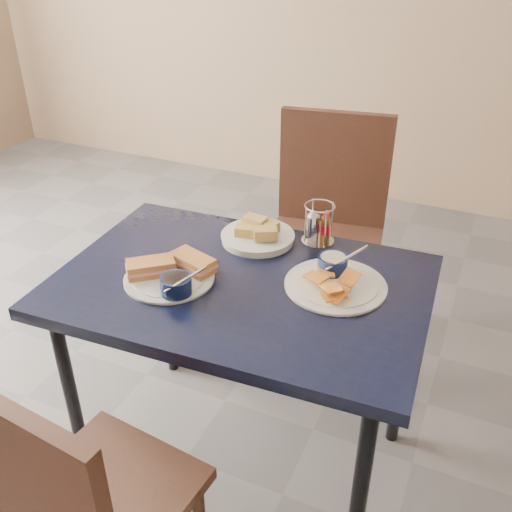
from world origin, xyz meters
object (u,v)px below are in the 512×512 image
at_px(chair_far, 331,218).
at_px(sandwich_plate, 172,273).
at_px(plantain_plate, 334,278).
at_px(bread_basket, 258,235).
at_px(chair_near, 84,499).
at_px(condiment_caddy, 317,226).
at_px(dining_table, 242,301).

bearing_deg(chair_far, sandwich_plate, -102.93).
bearing_deg(plantain_plate, bread_basket, 155.10).
relative_size(chair_far, sandwich_plate, 3.34).
height_order(chair_near, chair_far, chair_far).
xyz_separation_m(chair_far, sandwich_plate, (-0.21, -0.92, 0.20)).
relative_size(chair_near, bread_basket, 3.56).
distance_m(chair_far, plantain_plate, 0.80).
height_order(plantain_plate, condiment_caddy, condiment_caddy).
relative_size(chair_far, bread_basket, 4.16).
relative_size(dining_table, chair_near, 1.32).
bearing_deg(sandwich_plate, dining_table, 23.36).
bearing_deg(bread_basket, plantain_plate, -24.90).
distance_m(dining_table, chair_far, 0.85).
distance_m(dining_table, condiment_caddy, 0.37).
bearing_deg(chair_near, dining_table, 80.69).
bearing_deg(dining_table, sandwich_plate, -156.64).
xyz_separation_m(dining_table, condiment_caddy, (0.13, 0.32, 0.13)).
relative_size(bread_basket, condiment_caddy, 1.77).
xyz_separation_m(sandwich_plate, condiment_caddy, (0.31, 0.40, 0.03)).
xyz_separation_m(chair_far, condiment_caddy, (0.10, -0.52, 0.23)).
xyz_separation_m(chair_near, sandwich_plate, (-0.08, 0.57, 0.28)).
distance_m(chair_far, sandwich_plate, 0.97).
bearing_deg(condiment_caddy, bread_basket, -156.85).
bearing_deg(bread_basket, chair_near, -93.43).
bearing_deg(plantain_plate, chair_far, 107.39).
height_order(chair_near, bread_basket, chair_near).
bearing_deg(condiment_caddy, sandwich_plate, -128.06).
bearing_deg(bread_basket, chair_far, 82.67).
xyz_separation_m(chair_far, bread_basket, (-0.08, -0.60, 0.20)).
bearing_deg(sandwich_plate, chair_near, -81.93).
distance_m(sandwich_plate, condiment_caddy, 0.51).
xyz_separation_m(sandwich_plate, plantain_plate, (0.44, 0.18, -0.01)).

